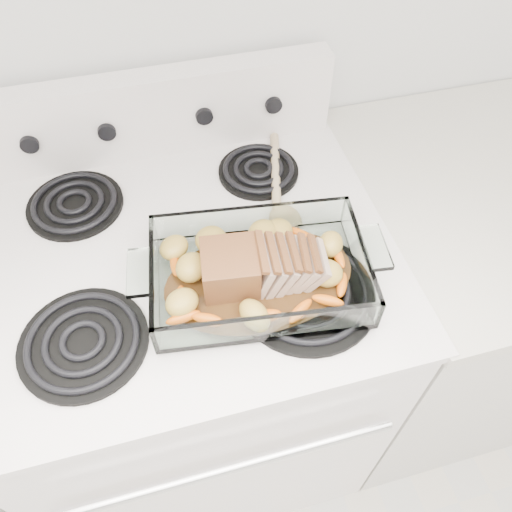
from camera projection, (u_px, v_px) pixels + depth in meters
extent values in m
cube|color=white|center=(204.00, 361.00, 1.31)|extent=(0.76, 0.65, 0.92)
cube|color=black|center=(232.00, 486.00, 1.13)|extent=(0.65, 0.02, 0.55)
cylinder|color=silver|center=(230.00, 468.00, 0.88)|extent=(0.61, 0.02, 0.02)
cube|color=white|center=(184.00, 250.00, 0.94)|extent=(0.78, 0.67, 0.02)
cube|color=white|center=(154.00, 114.00, 1.04)|extent=(0.76, 0.06, 0.18)
cylinder|color=black|center=(84.00, 343.00, 0.81)|extent=(0.21, 0.21, 0.01)
cylinder|color=black|center=(306.00, 293.00, 0.87)|extent=(0.25, 0.25, 0.01)
cylinder|color=black|center=(75.00, 205.00, 1.00)|extent=(0.19, 0.19, 0.01)
cylinder|color=black|center=(258.00, 171.00, 1.06)|extent=(0.17, 0.17, 0.01)
cylinder|color=black|center=(30.00, 143.00, 0.98)|extent=(0.04, 0.02, 0.04)
cylinder|color=black|center=(107.00, 131.00, 1.01)|extent=(0.04, 0.02, 0.04)
cylinder|color=black|center=(204.00, 115.00, 1.04)|extent=(0.04, 0.02, 0.04)
cylinder|color=black|center=(273.00, 104.00, 1.06)|extent=(0.04, 0.02, 0.04)
cube|color=beige|center=(433.00, 307.00, 1.42)|extent=(0.55, 0.65, 0.90)
cube|color=silver|center=(494.00, 190.00, 1.06)|extent=(0.58, 0.68, 0.03)
cube|color=silver|center=(259.00, 280.00, 0.87)|extent=(0.36, 0.24, 0.01)
cube|color=silver|center=(278.00, 325.00, 0.78)|extent=(0.36, 0.01, 0.06)
cube|color=silver|center=(243.00, 220.00, 0.91)|extent=(0.36, 0.01, 0.06)
cube|color=silver|center=(155.00, 291.00, 0.82)|extent=(0.01, 0.24, 0.06)
cube|color=silver|center=(356.00, 247.00, 0.87)|extent=(0.01, 0.24, 0.06)
cylinder|color=#3C240F|center=(259.00, 278.00, 0.87)|extent=(0.21, 0.21, 0.00)
cube|color=brown|center=(231.00, 272.00, 0.83)|extent=(0.09, 0.09, 0.08)
cube|color=tan|center=(262.00, 266.00, 0.84)|extent=(0.03, 0.09, 0.07)
cube|color=tan|center=(272.00, 264.00, 0.85)|extent=(0.04, 0.09, 0.07)
cube|color=tan|center=(282.00, 263.00, 0.85)|extent=(0.04, 0.09, 0.06)
cube|color=tan|center=(292.00, 261.00, 0.85)|extent=(0.04, 0.08, 0.06)
cube|color=tan|center=(301.00, 259.00, 0.86)|extent=(0.04, 0.08, 0.06)
cube|color=tan|center=(311.00, 258.00, 0.86)|extent=(0.05, 0.08, 0.05)
ellipsoid|color=orange|center=(189.00, 329.00, 0.80)|extent=(0.05, 0.02, 0.02)
ellipsoid|color=orange|center=(332.00, 297.00, 0.84)|extent=(0.05, 0.02, 0.02)
ellipsoid|color=orange|center=(334.00, 250.00, 0.90)|extent=(0.05, 0.02, 0.02)
ellipsoid|color=orange|center=(172.00, 276.00, 0.86)|extent=(0.05, 0.02, 0.02)
ellipsoid|color=#B98D34|center=(168.00, 257.00, 0.87)|extent=(0.06, 0.05, 0.04)
ellipsoid|color=#B98D34|center=(257.00, 234.00, 0.90)|extent=(0.06, 0.05, 0.04)
ellipsoid|color=#B98D34|center=(327.00, 266.00, 0.86)|extent=(0.06, 0.05, 0.04)
cylinder|color=tan|center=(276.00, 171.00, 1.05)|extent=(0.08, 0.23, 0.02)
ellipsoid|color=tan|center=(285.00, 218.00, 0.97)|extent=(0.06, 0.08, 0.02)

